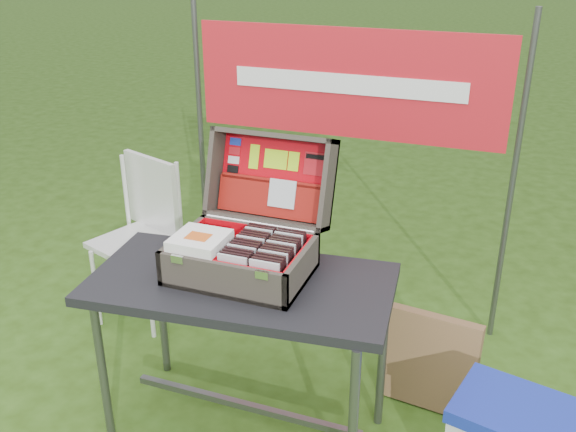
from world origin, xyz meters
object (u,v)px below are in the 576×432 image
at_px(suitcase, 246,214).
at_px(chair, 137,245).
at_px(table, 244,357).
at_px(cardboard_box, 430,361).

relative_size(suitcase, chair, 0.61).
relative_size(table, cardboard_box, 2.69).
bearing_deg(suitcase, table, -81.48).
xyz_separation_m(suitcase, cardboard_box, (0.73, 0.36, -0.76)).
height_order(table, suitcase, suitcase).
bearing_deg(chair, cardboard_box, 13.81).
bearing_deg(suitcase, cardboard_box, 26.65).
bearing_deg(table, chair, 139.55).
distance_m(table, chair, 1.12).
relative_size(suitcase, cardboard_box, 1.22).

